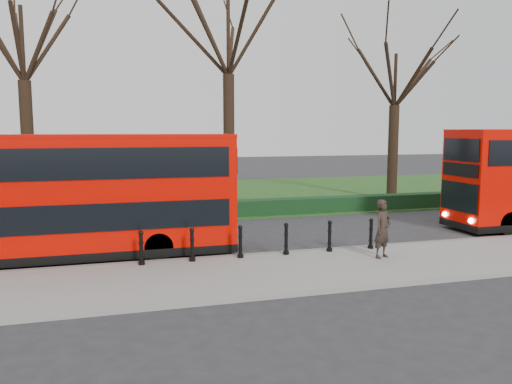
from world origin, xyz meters
name	(u,v)px	position (x,y,z in m)	size (l,w,h in m)	color
ground	(237,252)	(0.00, 0.00, 0.00)	(120.00, 120.00, 0.00)	#28282B
pavement	(262,274)	(0.00, -3.00, 0.07)	(60.00, 4.00, 0.15)	gray
kerb	(244,257)	(0.00, -1.00, 0.07)	(60.00, 0.25, 0.16)	slate
grass_verge	(181,196)	(0.00, 15.00, 0.03)	(60.00, 18.00, 0.06)	#1F4517
hedge	(203,210)	(0.00, 6.80, 0.40)	(60.00, 0.90, 0.80)	black
yellow_line_outer	(242,257)	(0.00, -0.70, 0.01)	(60.00, 0.10, 0.01)	yellow
yellow_line_inner	(241,255)	(0.00, -0.50, 0.01)	(60.00, 0.10, 0.01)	yellow
tree_left	(22,35)	(-8.00, 10.00, 8.66)	(7.62, 7.62, 11.90)	black
tree_mid	(228,29)	(2.00, 10.00, 9.45)	(8.31, 8.31, 12.98)	black
tree_right	(395,74)	(12.00, 10.00, 7.44)	(6.56, 6.56, 10.25)	black
bollard_row	(264,241)	(0.55, -1.35, 0.65)	(7.83, 0.15, 1.00)	black
bus_lead	(77,197)	(-5.20, 0.54, 2.04)	(10.17, 2.34, 4.05)	#D10800
pedestrian	(383,229)	(4.12, -2.58, 1.08)	(0.68, 0.45, 1.86)	#2C221B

